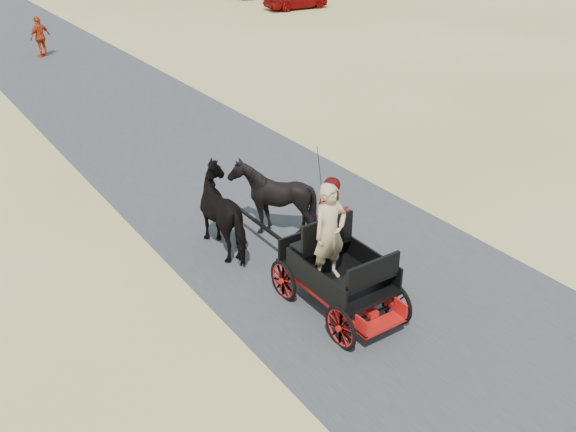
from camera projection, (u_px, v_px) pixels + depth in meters
ground at (331, 253)px, 13.40m from camera, size 140.00×140.00×0.00m
road at (331, 253)px, 13.40m from camera, size 6.00×140.00×0.01m
carriage at (338, 291)px, 11.55m from camera, size 1.30×2.40×0.72m
horse_left at (228, 212)px, 13.23m from camera, size 0.91×2.01×1.70m
horse_right at (272, 198)px, 13.78m from camera, size 1.37×1.54×1.70m
driver_man at (330, 233)px, 10.89m from camera, size 0.66×0.43×1.80m
passenger_woman at (333, 218)px, 11.59m from camera, size 0.77×0.60×1.58m
pedestrian at (40, 37)px, 27.53m from camera, size 1.09×0.82×1.73m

